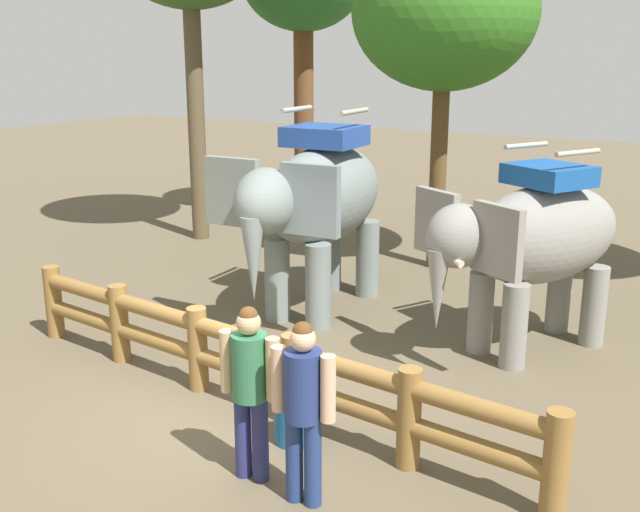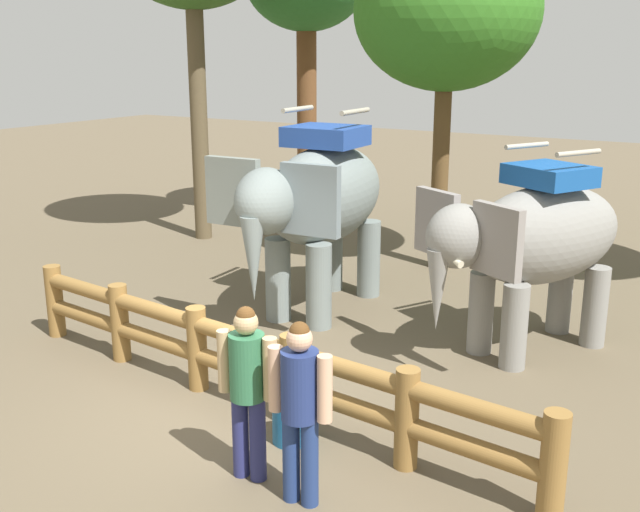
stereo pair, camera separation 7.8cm
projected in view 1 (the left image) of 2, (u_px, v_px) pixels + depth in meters
ground_plane at (234, 412)px, 8.62m from camera, size 60.00×60.00×0.00m
log_fence at (243, 357)px, 8.62m from camera, size 7.57×1.06×1.05m
elephant_near_left at (317, 201)px, 11.48m from camera, size 2.11×3.70×3.18m
elephant_center at (532, 240)px, 9.96m from camera, size 2.62×3.28×2.81m
tourist_woman_in_black at (303, 401)px, 6.64m from camera, size 0.62×0.37×1.76m
tourist_man_in_blue at (250, 381)px, 7.04m from camera, size 0.62×0.38×1.75m
tree_far_right at (445, 12)px, 13.20m from camera, size 3.30×3.30×6.10m
feed_bucket at (293, 421)px, 7.91m from camera, size 0.40×0.40×0.47m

